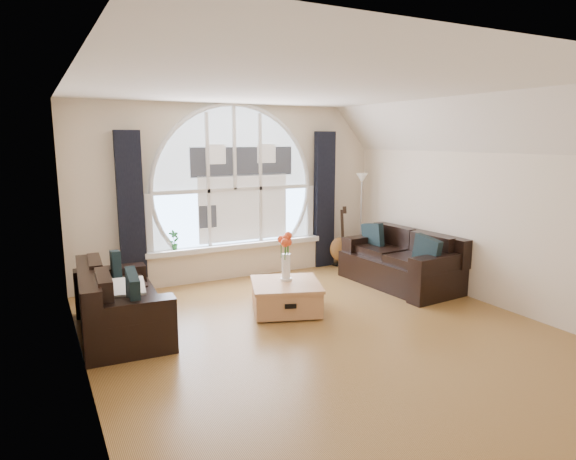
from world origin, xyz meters
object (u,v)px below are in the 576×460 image
object	(u,v)px
guitar	(340,236)
coffee_chest	(286,295)
floor_lamp	(361,220)
vase_flowers	(286,251)
sofa_left	(120,298)
sofa_right	(400,259)
potted_plant	(174,240)

from	to	relation	value
guitar	coffee_chest	bearing A→B (deg)	-121.32
coffee_chest	floor_lamp	xyz separation A→B (m)	(2.25, 1.52, 0.59)
vase_flowers	sofa_left	bearing A→B (deg)	175.59
sofa_right	coffee_chest	bearing A→B (deg)	-177.77
sofa_left	sofa_right	bearing A→B (deg)	3.06
vase_flowers	potted_plant	bearing A→B (deg)	120.76
floor_lamp	potted_plant	distance (m)	3.21
potted_plant	floor_lamp	bearing A→B (deg)	-4.63
vase_flowers	coffee_chest	bearing A→B (deg)	-118.56
sofa_right	floor_lamp	bearing A→B (deg)	76.75
vase_flowers	potted_plant	world-z (taller)	vase_flowers
sofa_right	guitar	bearing A→B (deg)	92.99
sofa_left	floor_lamp	bearing A→B (deg)	20.07
coffee_chest	floor_lamp	world-z (taller)	floor_lamp
coffee_chest	potted_plant	bearing A→B (deg)	137.74
floor_lamp	guitar	bearing A→B (deg)	171.00
vase_flowers	potted_plant	distance (m)	1.97
sofa_left	guitar	bearing A→B (deg)	22.39
vase_flowers	guitar	distance (m)	2.36
floor_lamp	sofa_right	bearing A→B (deg)	-98.99
sofa_right	floor_lamp	size ratio (longest dim) A/B	1.14
sofa_right	potted_plant	xyz separation A→B (m)	(-3.00, 1.55, 0.30)
coffee_chest	floor_lamp	bearing A→B (deg)	53.75
floor_lamp	potted_plant	world-z (taller)	floor_lamp
sofa_right	coffee_chest	distance (m)	2.07
floor_lamp	guitar	xyz separation A→B (m)	(-0.38, 0.06, -0.27)
floor_lamp	coffee_chest	bearing A→B (deg)	-145.88
sofa_left	coffee_chest	world-z (taller)	sofa_left
vase_flowers	guitar	size ratio (longest dim) A/B	0.66
coffee_chest	vase_flowers	world-z (taller)	vase_flowers
sofa_right	potted_plant	size ratio (longest dim) A/B	6.16
sofa_left	floor_lamp	world-z (taller)	floor_lamp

